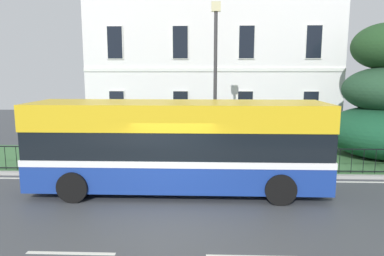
# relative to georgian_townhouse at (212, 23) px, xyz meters

# --- Properties ---
(ground_plane) EXTENTS (60.00, 56.00, 0.18)m
(ground_plane) POSITION_rel_georgian_townhouse_xyz_m (-1.40, -13.95, -7.22)
(ground_plane) COLOR #404449
(georgian_townhouse) EXTENTS (14.74, 8.45, 14.08)m
(georgian_townhouse) POSITION_rel_georgian_townhouse_xyz_m (0.00, 0.00, 0.00)
(georgian_townhouse) COLOR white
(georgian_townhouse) RESTS_ON ground_plane
(iron_verge_railing) EXTENTS (19.52, 0.04, 0.97)m
(iron_verge_railing) POSITION_rel_georgian_townhouse_xyz_m (0.00, -10.49, -6.58)
(iron_verge_railing) COLOR black
(iron_verge_railing) RESTS_ON ground_plane
(evergreen_tree) EXTENTS (4.92, 4.92, 6.14)m
(evergreen_tree) POSITION_rel_georgian_townhouse_xyz_m (7.75, -7.47, -4.71)
(evergreen_tree) COLOR #423328
(evergreen_tree) RESTS_ON ground_plane
(single_decker_bus) EXTENTS (9.69, 2.67, 3.01)m
(single_decker_bus) POSITION_rel_georgian_townhouse_xyz_m (-1.31, -12.39, -5.61)
(single_decker_bus) COLOR navy
(single_decker_bus) RESTS_ON ground_plane
(street_lamp_post) EXTENTS (0.36, 0.24, 6.55)m
(street_lamp_post) POSITION_rel_georgian_townhouse_xyz_m (-0.03, -9.65, -3.32)
(street_lamp_post) COLOR #333338
(street_lamp_post) RESTS_ON ground_plane
(litter_bin) EXTENTS (0.56, 0.56, 1.07)m
(litter_bin) POSITION_rel_georgian_townhouse_xyz_m (-6.48, -9.56, -6.54)
(litter_bin) COLOR #23472D
(litter_bin) RESTS_ON ground_plane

